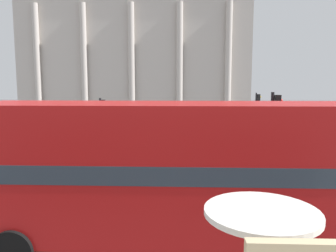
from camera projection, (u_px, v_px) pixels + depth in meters
name	position (u px, v px, depth m)	size (l,w,h in m)	color
double_decker_bus	(191.00, 169.00, 8.57)	(11.23, 2.75, 3.95)	black
cafe_dining_table	(261.00, 246.00, 1.72)	(0.60, 0.60, 0.73)	#2D2D30
plaza_building_left	(139.00, 54.00, 53.63)	(34.26, 16.70, 19.03)	#BCB2A8
traffic_light_near	(273.00, 132.00, 11.96)	(0.42, 0.24, 4.16)	black
traffic_light_mid	(102.00, 120.00, 18.96)	(0.42, 0.24, 3.68)	black
traffic_light_far	(257.00, 111.00, 24.45)	(0.42, 0.24, 3.85)	black
pedestrian_yellow	(270.00, 117.00, 35.52)	(0.32, 0.32, 1.64)	#282B33
pedestrian_white	(230.00, 124.00, 29.43)	(0.32, 0.32, 1.65)	#282B33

